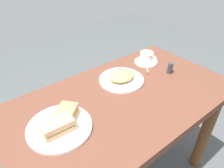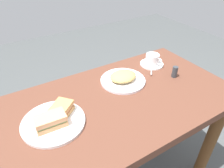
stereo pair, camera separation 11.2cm
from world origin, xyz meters
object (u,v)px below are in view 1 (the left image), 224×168
Objects in this scene: coffee_cup at (147,57)px; side_plate at (121,80)px; dining_table at (122,115)px; coffee_saucer at (146,62)px; spoon at (147,67)px; sandwich_front at (58,126)px; sandwich_plate at (60,127)px; salt_shaker at (170,68)px; sandwich_back at (66,114)px.

coffee_cup reaches higher than side_plate.
side_plate is at bearing 53.06° from dining_table.
coffee_saucer is 0.28m from side_plate.
coffee_cup is (0.00, -0.00, 0.04)m from coffee_saucer.
coffee_cup is 1.40× the size of spoon.
side_plate is (0.09, 0.12, 0.13)m from dining_table.
sandwich_front reaches higher than spoon.
sandwich_plate is at bearing -165.59° from side_plate.
spoon is at bearing 10.25° from sandwich_plate.
sandwich_plate is 1.88× the size of coffee_saucer.
spoon is (-0.05, -0.06, 0.01)m from coffee_saucer.
spoon is at bearing -131.93° from coffee_saucer.
sandwich_front is (-0.01, -0.02, 0.03)m from sandwich_plate.
sandwich_front is 0.89× the size of coffee_saucer.
coffee_cup is at bearing -71.77° from coffee_saucer.
sandwich_plate is (-0.36, 0.01, 0.13)m from dining_table.
sandwich_front is at bearing -177.56° from dining_table.
dining_table is 4.31× the size of sandwich_plate.
spoon is (0.31, 0.13, 0.14)m from dining_table.
coffee_cup is 0.18m from salt_shaker.
coffee_saucer is (0.74, 0.20, -0.04)m from sandwich_front.
sandwich_back reaches higher than spoon.
sandwich_plate is at bearing 179.88° from salt_shaker.
coffee_cup reaches higher than coffee_saucer.
sandwich_plate is at bearing 178.87° from dining_table.
salt_shaker is (0.74, -0.00, 0.03)m from sandwich_plate.
coffee_cup is 0.08m from spoon.
sandwich_front is (-0.37, -0.02, 0.17)m from dining_table.
sandwich_back is 1.69× the size of spoon.
salt_shaker is (0.75, 0.02, -0.01)m from sandwich_front.
spoon is 0.31× the size of side_plate.
coffee_saucer is at bearing 13.96° from sandwich_plate.
sandwich_front is 0.76m from coffee_cup.
side_plate is at bearing 157.94° from salt_shaker.
sandwich_front is 0.70m from spoon.
dining_table is 8.10× the size of coffee_saucer.
coffee_saucer is at bearing 13.22° from side_plate.
sandwich_plate is 0.04m from sandwich_front.
sandwich_plate is 0.74m from coffee_saucer.
salt_shaker is (0.02, -0.18, 0.03)m from coffee_saucer.
salt_shaker is (0.29, -0.12, 0.03)m from side_plate.
sandwich_front is at bearing -164.76° from coffee_cup.
sandwich_back is at bearing 25.80° from sandwich_plate.
sandwich_front is 0.76m from coffee_saucer.
dining_table is 8.88× the size of sandwich_back.
coffee_cup is 0.28m from side_plate.
sandwich_plate is 0.47m from side_plate.
sandwich_back is 0.69m from coffee_cup.
coffee_saucer is 0.08m from spoon.
salt_shaker is at bearing -0.12° from sandwich_plate.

